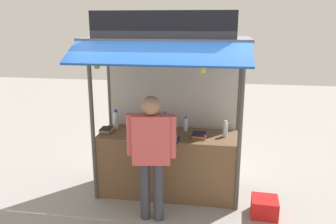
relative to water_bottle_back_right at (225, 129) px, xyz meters
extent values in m
plane|color=gray|center=(-0.85, -0.03, -1.07)|extent=(20.00, 20.00, 0.00)
cube|color=brown|center=(-0.85, -0.03, -0.59)|extent=(2.09, 0.75, 0.96)
cylinder|color=#4C4742|center=(-1.90, -0.41, 0.11)|extent=(0.06, 0.06, 2.36)
cylinder|color=#4C4742|center=(0.19, -0.41, 0.11)|extent=(0.06, 0.06, 2.36)
cylinder|color=#4C4742|center=(-1.90, 0.41, 0.11)|extent=(0.06, 0.06, 2.36)
cylinder|color=#4C4742|center=(0.19, 0.41, 0.11)|extent=(0.06, 0.06, 2.36)
cube|color=#B7B2A8|center=(-0.85, 0.41, 0.08)|extent=(2.05, 0.04, 2.31)
cube|color=#3F3F44|center=(-0.85, -0.10, 1.31)|extent=(2.29, 1.02, 0.04)
cube|color=#194799|center=(-0.85, -0.86, 1.17)|extent=(2.25, 0.51, 0.26)
cube|color=black|center=(-0.85, -0.56, 1.50)|extent=(1.88, 0.04, 0.35)
cylinder|color=#59544C|center=(-0.85, -0.51, 1.21)|extent=(1.99, 0.02, 0.02)
cylinder|color=silver|center=(0.00, 0.00, -0.01)|extent=(0.07, 0.07, 0.22)
cylinder|color=white|center=(0.00, 0.00, 0.12)|extent=(0.05, 0.05, 0.03)
cylinder|color=silver|center=(-1.21, 0.04, 0.00)|extent=(0.07, 0.07, 0.23)
cylinder|color=blue|center=(-1.21, 0.04, 0.13)|extent=(0.05, 0.05, 0.03)
cylinder|color=silver|center=(-0.94, 0.21, 0.01)|extent=(0.08, 0.08, 0.25)
cylinder|color=blue|center=(-0.94, 0.21, 0.16)|extent=(0.05, 0.05, 0.03)
cylinder|color=silver|center=(-1.73, 0.15, 0.02)|extent=(0.08, 0.08, 0.27)
cylinder|color=blue|center=(-1.73, 0.15, 0.17)|extent=(0.05, 0.05, 0.04)
cylinder|color=silver|center=(-0.61, 0.19, -0.02)|extent=(0.06, 0.06, 0.20)
cylinder|color=blue|center=(-0.61, 0.19, 0.10)|extent=(0.04, 0.04, 0.03)
cube|color=blue|center=(-0.77, -0.33, -0.11)|extent=(0.21, 0.31, 0.01)
cube|color=black|center=(-0.76, -0.34, -0.10)|extent=(0.22, 0.31, 0.01)
cube|color=black|center=(-0.76, -0.33, -0.09)|extent=(0.22, 0.31, 0.01)
cube|color=white|center=(-0.77, -0.33, -0.08)|extent=(0.19, 0.30, 0.01)
cube|color=blue|center=(-0.76, -0.34, -0.07)|extent=(0.20, 0.31, 0.01)
cube|color=black|center=(-1.81, -0.06, -0.11)|extent=(0.20, 0.26, 0.01)
cube|color=orange|center=(-1.80, -0.07, -0.10)|extent=(0.18, 0.25, 0.01)
cube|color=blue|center=(-1.81, -0.06, -0.09)|extent=(0.19, 0.25, 0.01)
cube|color=yellow|center=(-1.82, -0.06, -0.08)|extent=(0.18, 0.25, 0.01)
cube|color=yellow|center=(-1.81, -0.06, -0.07)|extent=(0.20, 0.26, 0.01)
cube|color=yellow|center=(-1.81, -0.07, -0.07)|extent=(0.18, 0.25, 0.01)
cube|color=black|center=(-1.82, -0.07, -0.06)|extent=(0.18, 0.25, 0.01)
cube|color=yellow|center=(-0.38, -0.13, -0.11)|extent=(0.20, 0.23, 0.01)
cube|color=black|center=(-0.38, -0.12, -0.11)|extent=(0.22, 0.24, 0.01)
cube|color=green|center=(-0.37, -0.12, -0.10)|extent=(0.21, 0.23, 0.01)
cube|color=orange|center=(-0.38, -0.12, -0.09)|extent=(0.21, 0.24, 0.01)
cube|color=orange|center=(-0.39, -0.13, -0.08)|extent=(0.20, 0.22, 0.01)
cube|color=purple|center=(-0.37, -0.13, -0.07)|extent=(0.20, 0.23, 0.01)
cube|color=black|center=(-0.38, -0.12, -0.05)|extent=(0.21, 0.23, 0.01)
cylinder|color=#332D23|center=(-1.74, -0.51, 1.14)|extent=(0.01, 0.01, 0.10)
cylinder|color=olive|center=(-1.74, -0.51, 1.07)|extent=(0.04, 0.04, 0.04)
ellipsoid|color=#89B043|center=(-1.73, -0.51, 0.99)|extent=(0.04, 0.07, 0.15)
ellipsoid|color=#89B043|center=(-1.74, -0.49, 0.99)|extent=(0.06, 0.05, 0.15)
ellipsoid|color=#89B043|center=(-1.76, -0.49, 0.99)|extent=(0.07, 0.06, 0.15)
ellipsoid|color=#89B043|center=(-1.77, -0.51, 0.99)|extent=(0.04, 0.09, 0.15)
ellipsoid|color=#89B043|center=(-1.76, -0.53, 0.99)|extent=(0.08, 0.06, 0.15)
ellipsoid|color=#89B043|center=(-1.74, -0.52, 0.99)|extent=(0.07, 0.05, 0.15)
cylinder|color=#332D23|center=(-0.33, -0.51, 1.14)|extent=(0.01, 0.01, 0.10)
cylinder|color=olive|center=(-0.33, -0.51, 1.07)|extent=(0.04, 0.04, 0.04)
ellipsoid|color=yellow|center=(-0.31, -0.51, 0.98)|extent=(0.04, 0.07, 0.17)
ellipsoid|color=yellow|center=(-0.31, -0.49, 0.98)|extent=(0.08, 0.07, 0.18)
ellipsoid|color=yellow|center=(-0.32, -0.48, 0.98)|extent=(0.09, 0.04, 0.17)
ellipsoid|color=yellow|center=(-0.34, -0.48, 0.98)|extent=(0.09, 0.07, 0.17)
ellipsoid|color=yellow|center=(-0.34, -0.51, 0.98)|extent=(0.04, 0.07, 0.17)
ellipsoid|color=yellow|center=(-0.34, -0.52, 0.98)|extent=(0.06, 0.06, 0.17)
ellipsoid|color=yellow|center=(-0.33, -0.53, 0.98)|extent=(0.09, 0.04, 0.17)
ellipsoid|color=yellow|center=(-0.31, -0.52, 0.98)|extent=(0.06, 0.07, 0.17)
cylinder|color=#383842|center=(-1.04, -0.83, -0.66)|extent=(0.13, 0.13, 0.82)
cylinder|color=#383842|center=(-0.85, -0.83, -0.66)|extent=(0.13, 0.13, 0.82)
cube|color=#CC4C4C|center=(-0.95, -0.83, 0.08)|extent=(0.52, 0.28, 0.65)
cylinder|color=#CC4C4C|center=(-1.22, -0.83, 0.12)|extent=(0.11, 0.11, 0.55)
cylinder|color=#CC4C4C|center=(-0.67, -0.83, 0.12)|extent=(0.11, 0.11, 0.55)
sphere|color=#936B4C|center=(-0.95, -0.83, 0.52)|extent=(0.25, 0.25, 0.25)
cube|color=red|center=(0.58, -0.50, -0.94)|extent=(0.38, 0.38, 0.25)
camera|label=1|loc=(-0.06, -4.95, 1.56)|focal=36.94mm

